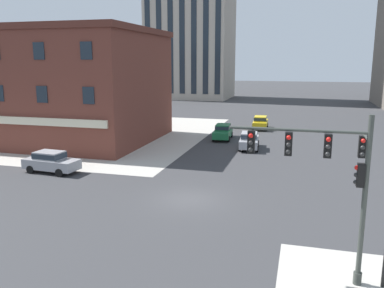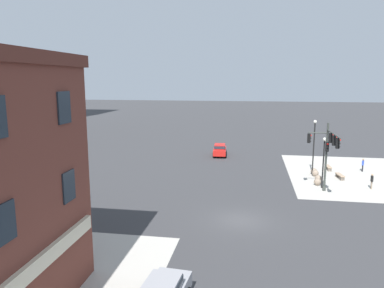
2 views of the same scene
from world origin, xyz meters
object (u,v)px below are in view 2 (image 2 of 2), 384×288
Objects in this scene: bollard_sphere_curb_b at (318,178)px; pedestrian_near_bench at (363,164)px; pedestrian_at_curb at (372,180)px; street_lamp_corner_near at (324,156)px; bench_near_signal at (340,176)px; bench_mid_block at (328,167)px; street_lamp_mid_sidewalk at (314,141)px; bollard_sphere_curb_c at (315,173)px; car_main_southbound_far at (220,149)px; car_main_mid at (59,192)px; traffic_signal_main at (327,149)px; bollard_sphere_curb_a at (318,182)px; bollard_sphere_curb_d at (314,171)px.

bollard_sphere_curb_b is 0.47× the size of pedestrian_near_bench.
pedestrian_at_curb is 5.37m from street_lamp_corner_near.
bollard_sphere_curb_b is 3.03m from bench_near_signal.
bench_mid_block is 4.99m from street_lamp_mid_sidewalk.
pedestrian_near_bench is (-0.14, -3.86, 0.55)m from bench_mid_block.
street_lamp_mid_sidewalk is (0.65, 0.24, 3.51)m from bollard_sphere_curb_c.
car_main_southbound_far is (6.18, 13.70, 0.59)m from bench_mid_block.
pedestrian_near_bench is 0.30× the size of street_lamp_corner_near.
car_main_mid is at bearing 118.33° from bollard_sphere_curb_c.
bollard_sphere_curb_b is at bearing 159.59° from bench_mid_block.
traffic_signal_main is at bearing 167.29° from bench_mid_block.
traffic_signal_main is at bearing 178.01° from bollard_sphere_curb_c.
street_lamp_corner_near is (2.07, -0.13, -1.17)m from traffic_signal_main.
bollard_sphere_curb_b is 0.39× the size of bench_near_signal.
bollard_sphere_curb_a is 1.45m from bollard_sphere_curb_b.
street_lamp_corner_near is 25.39m from car_main_mid.
bollard_sphere_curb_a is at bearing 2.64° from traffic_signal_main.
car_main_southbound_far and car_main_mid have the same top height.
bollard_sphere_curb_d is at bearing 2.07° from bollard_sphere_curb_c.
traffic_signal_main is 4.32× the size of pedestrian_near_bench.
car_main_southbound_far is at bearing -28.73° from car_main_mid.
pedestrian_near_bench is (3.83, -3.38, 0.55)m from bench_near_signal.
street_lamp_mid_sidewalk is (-0.21, 0.21, 3.51)m from bollard_sphere_curb_d.
bench_near_signal is at bearing -125.60° from car_main_southbound_far.
pedestrian_at_curb is at bearing -63.26° from traffic_signal_main.
traffic_signal_main is 11.02m from bench_mid_block.
bollard_sphere_curb_b is 16.54m from car_main_southbound_far.
bench_near_signal is 5.14m from pedestrian_near_bench.
bollard_sphere_curb_d reaches higher than bench_near_signal.
traffic_signal_main reaches higher than bollard_sphere_curb_c.
car_main_southbound_far is at bearing 50.87° from bollard_sphere_curb_c.
traffic_signal_main reaches higher than pedestrian_near_bench.
car_main_mid is at bearing 119.78° from street_lamp_mid_sidewalk.
bench_near_signal is at bearing -65.12° from car_main_mid.
street_lamp_corner_near reaches higher than bollard_sphere_curb_c.
bench_mid_block is at bearing -40.26° from street_lamp_mid_sidewalk.
pedestrian_at_curb is 0.35× the size of car_main_mid.
traffic_signal_main is 7.33m from street_lamp_mid_sidewalk.
bollard_sphere_curb_c is (3.68, -0.37, 0.00)m from bollard_sphere_curb_a.
bench_mid_block is 15.04m from car_main_southbound_far.
street_lamp_mid_sidewalk is at bearing -127.73° from car_main_southbound_far.
street_lamp_mid_sidewalk is at bearing 139.74° from bench_mid_block.
street_lamp_corner_near is at bearing -70.76° from car_main_mid.
traffic_signal_main is at bearing -177.36° from bollard_sphere_curb_a.
bench_mid_block is at bearing -14.98° from street_lamp_corner_near.
bollard_sphere_curb_d is at bearing -60.06° from car_main_mid.
car_main_mid is (-13.58, 23.73, -2.96)m from street_lamp_mid_sidewalk.
bollard_sphere_curb_d is 0.46× the size of pedestrian_at_curb.
pedestrian_near_bench is (9.84, -6.12, -3.54)m from traffic_signal_main.
pedestrian_at_curb is at bearing -134.26° from street_lamp_mid_sidewalk.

